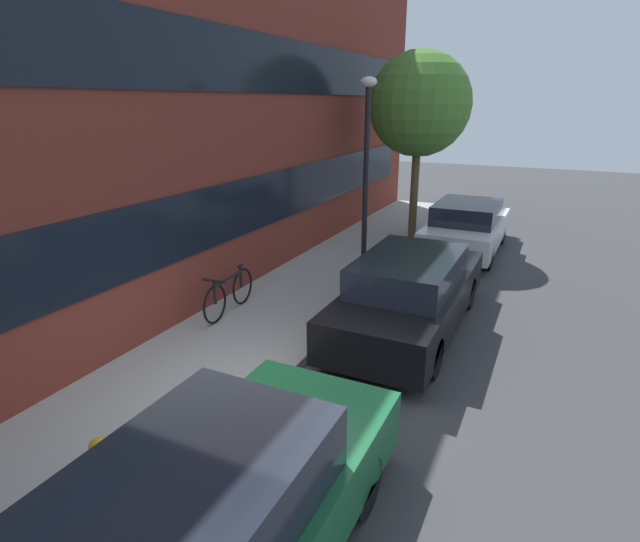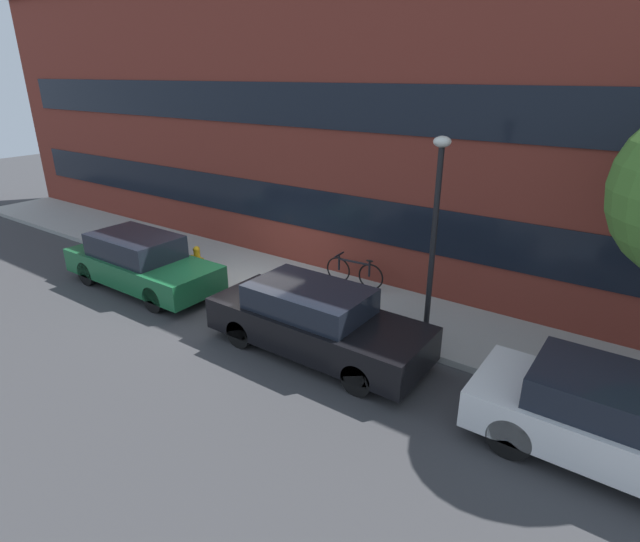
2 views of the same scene
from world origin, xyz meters
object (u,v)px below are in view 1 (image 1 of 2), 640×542
street_tree (419,105)px  lamp_post (366,158)px  parked_car_black (410,293)px  parked_car_green (201,538)px  parked_car_white (466,227)px  bicycle (229,292)px  fire_hydrant (103,468)px

street_tree → lamp_post: size_ratio=1.20×
parked_car_black → street_tree: bearing=15.3°
parked_car_green → parked_car_white: (10.83, 0.00, -0.03)m
bicycle → street_tree: 7.52m
street_tree → parked_car_green: bearing=-172.1°
street_tree → parked_car_white: bearing=-105.7°
parked_car_white → street_tree: street_tree is taller
fire_hydrant → lamp_post: bearing=-0.1°
parked_car_black → fire_hydrant: size_ratio=6.84×
street_tree → lamp_post: 4.10m
parked_car_green → parked_car_white: 10.83m
street_tree → lamp_post: bearing=-179.1°
bicycle → parked_car_green: bearing=29.3°
bicycle → lamp_post: (2.68, -1.54, 2.17)m
parked_car_black → lamp_post: size_ratio=1.11×
parked_car_black → fire_hydrant: 5.39m
parked_car_black → parked_car_white: parked_car_black is taller
parked_car_green → lamp_post: size_ratio=1.10×
parked_car_black → fire_hydrant: bearing=163.7°
street_tree → bicycle: bearing=167.5°
lamp_post → parked_car_white: bearing=-22.9°
bicycle → parked_car_white: bearing=149.8°
fire_hydrant → bicycle: 4.46m
street_tree → fire_hydrant: bearing=-179.8°
parked_car_white → lamp_post: (-3.55, 1.50, 2.02)m
parked_car_black → lamp_post: 3.03m
parked_car_green → parked_car_white: bearing=0.0°
parked_car_green → bicycle: size_ratio=2.77×
parked_car_black → parked_car_green: bearing=-180.0°
parked_car_white → parked_car_green: bearing=-180.0°
fire_hydrant → bicycle: bicycle is taller
parked_car_black → street_tree: size_ratio=0.92×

